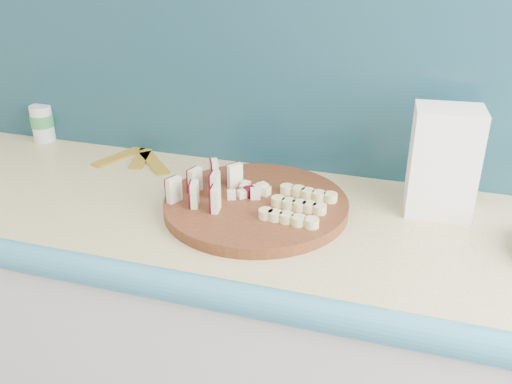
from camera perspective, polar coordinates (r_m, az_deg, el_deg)
name	(u,v)px	position (r m, az deg, el deg)	size (l,w,h in m)	color
kitchen_counter	(214,360)	(1.57, -4.19, -16.44)	(2.20, 0.63, 0.91)	silver
backsplash	(246,70)	(1.47, -0.97, 12.10)	(2.20, 0.02, 0.50)	teal
cutting_board	(256,205)	(1.29, 0.00, -1.31)	(0.42, 0.42, 0.03)	#411F0E
apple_wedges	(206,185)	(1.29, -5.03, 0.74)	(0.13, 0.17, 0.06)	beige
apple_chunks	(245,194)	(1.29, -1.07, -0.18)	(0.06, 0.07, 0.02)	#F7E6C5
banana_slices	(298,205)	(1.24, 4.26, -1.32)	(0.15, 0.17, 0.02)	#E4DA8B
flour_bag	(443,162)	(1.30, 18.22, 2.89)	(0.14, 0.10, 0.24)	white
canister	(42,122)	(1.79, -20.59, 6.52)	(0.07, 0.07, 0.11)	silver
banana_peel	(138,159)	(1.59, -11.70, 3.28)	(0.23, 0.19, 0.01)	gold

